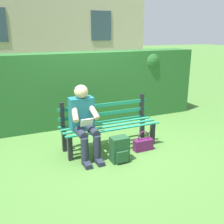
# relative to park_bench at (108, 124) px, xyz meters

# --- Properties ---
(ground) EXTENTS (60.00, 60.00, 0.00)m
(ground) POSITION_rel_park_bench_xyz_m (0.00, 0.07, -0.41)
(ground) COLOR #477533
(park_bench) EXTENTS (1.68, 0.52, 0.85)m
(park_bench) POSITION_rel_park_bench_xyz_m (0.00, 0.00, 0.00)
(park_bench) COLOR black
(park_bench) RESTS_ON ground
(person_seated) EXTENTS (0.44, 0.73, 1.16)m
(person_seated) POSITION_rel_park_bench_xyz_m (0.49, 0.17, 0.20)
(person_seated) COLOR #1E6672
(person_seated) RESTS_ON ground
(hedge_backdrop) EXTENTS (5.39, 0.67, 1.59)m
(hedge_backdrop) POSITION_rel_park_bench_xyz_m (-0.02, -1.45, 0.39)
(hedge_backdrop) COLOR #265B28
(hedge_backdrop) RESTS_ON ground
(backpack) EXTENTS (0.28, 0.26, 0.40)m
(backpack) POSITION_rel_park_bench_xyz_m (0.07, 0.60, -0.22)
(backpack) COLOR #1E4728
(backpack) RESTS_ON ground
(handbag) EXTENTS (0.33, 0.14, 0.35)m
(handbag) POSITION_rel_park_bench_xyz_m (-0.48, 0.40, -0.30)
(handbag) COLOR #59194C
(handbag) RESTS_ON ground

